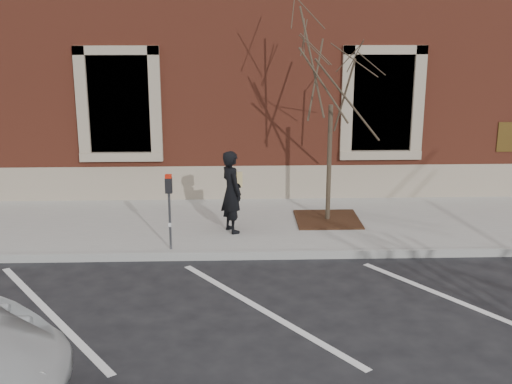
{
  "coord_description": "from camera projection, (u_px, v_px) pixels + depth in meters",
  "views": [
    {
      "loc": [
        -0.4,
        -11.1,
        4.27
      ],
      "look_at": [
        0.0,
        0.6,
        1.1
      ],
      "focal_mm": 45.0,
      "sensor_mm": 36.0,
      "label": 1
    }
  ],
  "objects": [
    {
      "name": "man",
      "position": [
        232.0,
        192.0,
        12.64
      ],
      "size": [
        0.62,
        0.71,
        1.64
      ],
      "primitive_type": "imported",
      "rotation": [
        0.0,
        0.0,
        2.03
      ],
      "color": "black",
      "rests_on": "sidewalk_near"
    },
    {
      "name": "parking_stripes",
      "position": [
        262.0,
        310.0,
        9.72
      ],
      "size": [
        28.0,
        4.4,
        0.01
      ],
      "primitive_type": null,
      "color": "silver",
      "rests_on": "ground"
    },
    {
      "name": "sidewalk_near",
      "position": [
        254.0,
        225.0,
        13.51
      ],
      "size": [
        40.0,
        3.5,
        0.15
      ],
      "primitive_type": "cube",
      "color": "#ACA8A1",
      "rests_on": "ground"
    },
    {
      "name": "sapling",
      "position": [
        332.0,
        71.0,
        12.76
      ],
      "size": [
        2.67,
        2.67,
        4.44
      ],
      "color": "#403227",
      "rests_on": "sidewalk_near"
    },
    {
      "name": "curb_near",
      "position": [
        257.0,
        255.0,
        11.77
      ],
      "size": [
        40.0,
        0.12,
        0.15
      ],
      "primitive_type": "cube",
      "color": "#9E9E99",
      "rests_on": "ground"
    },
    {
      "name": "parking_meter",
      "position": [
        169.0,
        198.0,
        11.61
      ],
      "size": [
        0.13,
        0.1,
        1.42
      ],
      "rotation": [
        0.0,
        0.0,
        0.27
      ],
      "color": "#595B60",
      "rests_on": "sidewalk_near"
    },
    {
      "name": "tree_grate",
      "position": [
        327.0,
        219.0,
        13.57
      ],
      "size": [
        1.33,
        1.33,
        0.03
      ],
      "primitive_type": "cube",
      "color": "#462A16",
      "rests_on": "sidewalk_near"
    },
    {
      "name": "building_civic",
      "position": [
        247.0,
        29.0,
        18.27
      ],
      "size": [
        40.0,
        8.62,
        8.0
      ],
      "color": "brown",
      "rests_on": "ground"
    },
    {
      "name": "ground",
      "position": [
        257.0,
        258.0,
        11.84
      ],
      "size": [
        120.0,
        120.0,
        0.0
      ],
      "primitive_type": "plane",
      "color": "#28282B",
      "rests_on": "ground"
    }
  ]
}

